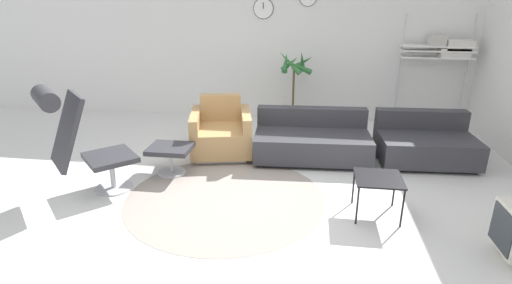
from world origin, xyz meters
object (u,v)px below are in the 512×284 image
object	(u,v)px
shelf_unit	(446,50)
side_table	(378,181)
ottoman	(170,153)
potted_plant	(294,94)
lounge_chair	(77,134)
couch_low	(312,141)
armchair_red	(221,134)
couch_second	(425,144)

from	to	relation	value
shelf_unit	side_table	bearing A→B (deg)	-114.44
ottoman	potted_plant	bearing A→B (deg)	56.56
lounge_chair	couch_low	distance (m)	3.02
armchair_red	potted_plant	distance (m)	1.75
side_table	shelf_unit	world-z (taller)	shelf_unit
couch_second	side_table	size ratio (longest dim) A/B	2.75
ottoman	couch_second	size ratio (longest dim) A/B	0.41
couch_second	potted_plant	world-z (taller)	potted_plant
armchair_red	side_table	world-z (taller)	armchair_red
potted_plant	shelf_unit	distance (m)	2.58
side_table	couch_low	bearing A→B (deg)	114.37
couch_second	potted_plant	xyz separation A→B (m)	(-1.88, 1.33, 0.33)
lounge_chair	couch_second	xyz separation A→B (m)	(4.10, 1.62, -0.51)
ottoman	armchair_red	distance (m)	0.92
ottoman	armchair_red	world-z (taller)	armchair_red
couch_second	shelf_unit	distance (m)	2.00
ottoman	armchair_red	size ratio (longest dim) A/B	0.52
armchair_red	side_table	xyz separation A→B (m)	(1.98, -1.49, 0.09)
couch_low	side_table	size ratio (longest dim) A/B	3.41
lounge_chair	couch_second	bearing A→B (deg)	67.56
lounge_chair	armchair_red	size ratio (longest dim) A/B	1.25
ottoman	side_table	xyz separation A→B (m)	(2.47, -0.71, 0.10)
lounge_chair	armchair_red	bearing A→B (deg)	96.39
side_table	potted_plant	size ratio (longest dim) A/B	0.35
lounge_chair	side_table	xyz separation A→B (m)	(3.24, 0.02, -0.37)
armchair_red	side_table	size ratio (longest dim) A/B	2.18
ottoman	couch_low	distance (m)	1.96
couch_low	lounge_chair	bearing A→B (deg)	28.00
side_table	couch_second	bearing A→B (deg)	61.48
lounge_chair	shelf_unit	bearing A→B (deg)	80.32
ottoman	shelf_unit	bearing A→B (deg)	32.04
lounge_chair	ottoman	bearing A→B (deg)	90.00
couch_low	side_table	bearing A→B (deg)	111.47
ottoman	armchair_red	xyz separation A→B (m)	(0.49, 0.78, 0.01)
couch_second	shelf_unit	bearing A→B (deg)	-112.91
side_table	shelf_unit	bearing A→B (deg)	65.56
side_table	lounge_chair	bearing A→B (deg)	-179.61
ottoman	potted_plant	size ratio (longest dim) A/B	0.40
ottoman	couch_second	distance (m)	3.45
shelf_unit	ottoman	bearing A→B (deg)	-147.96
couch_low	potted_plant	distance (m)	1.49
potted_plant	shelf_unit	world-z (taller)	shelf_unit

